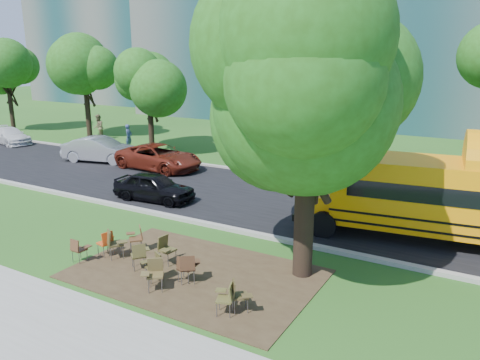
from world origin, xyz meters
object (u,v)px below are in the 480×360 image
Objects in this scene: chair_8 at (106,241)px; pedestrian_a at (129,137)px; chair_2 at (139,253)px; chair_4 at (186,266)px; main_tree at (309,93)px; chair_11 at (188,266)px; chair_5 at (154,271)px; bg_car_red at (159,157)px; chair_6 at (227,296)px; chair_0 at (78,248)px; chair_3 at (155,264)px; chair_7 at (238,293)px; bg_car_white at (10,136)px; pedestrian_b at (98,127)px; chair_9 at (137,236)px; bg_car_silver at (100,150)px; black_car at (154,187)px; chair_10 at (166,247)px; chair_1 at (114,241)px.

chair_8 is 18.08m from pedestrian_a.
chair_2 is 1.06× the size of chair_4.
main_tree is 9.96× the size of chair_11.
pedestrian_a is (-17.63, 11.85, -4.39)m from main_tree.
bg_car_red is at bearing -87.27° from chair_5.
chair_5 reaches higher than chair_6.
chair_0 is 0.94× the size of chair_3.
chair_4 is at bearing -157.89° from chair_5.
chair_11 is (3.73, 0.55, 0.07)m from chair_0.
pedestrian_a reaches higher than chair_7.
chair_11 is 26.12m from bg_car_white.
pedestrian_a is at bearing 99.87° from chair_11.
pedestrian_a is at bearing 32.43° from pedestrian_b.
chair_8 reaches higher than chair_6.
chair_9 is 14.13m from bg_car_silver.
bg_car_silver is at bearing 7.92° from pedestrian_b.
chair_8 is 0.98× the size of chair_9.
pedestrian_b reaches higher than chair_5.
pedestrian_b is (-15.78, 15.98, 0.47)m from chair_0.
bg_car_silver is (-15.62, 10.56, 0.23)m from chair_7.
pedestrian_a is 0.87× the size of pedestrian_b.
black_car is at bearing 76.12° from chair_2.
chair_10 is (-1.24, 0.67, 0.06)m from chair_4.
chair_9 is at bearing -149.90° from black_car.
chair_1 is (0.75, 0.74, 0.10)m from chair_0.
main_tree is 10.69× the size of chair_6.
bg_car_white is 9.11m from pedestrian_a.
chair_3 reaches higher than chair_4.
chair_10 is at bearing -64.09° from chair_8.
bg_car_red is 11.38m from pedestrian_b.
chair_5 is at bearing -137.86° from bg_car_red.
chair_10 reaches higher than chair_3.
chair_7 is at bearing 1.08° from chair_0.
black_car is 5.83m from bg_car_red.
chair_0 is 2.69m from chair_10.
chair_0 is 1.05m from chair_1.
chair_4 is (-2.63, -2.08, -4.72)m from main_tree.
chair_7 is 9.96m from black_car.
main_tree reaches higher than bg_car_red.
chair_2 is (-4.29, -2.10, -4.69)m from main_tree.
chair_5 is at bearing -142.51° from bg_car_silver.
bg_car_red reaches higher than black_car.
pedestrian_b reaches higher than chair_0.
bg_car_white reaches higher than chair_9.
bg_car_white is at bearing -63.02° from chair_5.
pedestrian_b reaches higher than chair_8.
chair_11 is 24.88m from pedestrian_b.
chair_3 and chair_6 have the same top height.
chair_1 reaches higher than chair_11.
chair_7 is (4.93, -0.79, -0.07)m from chair_1.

